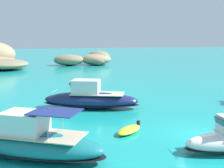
% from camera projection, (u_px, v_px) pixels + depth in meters
% --- Properties ---
extents(ground_plane, '(400.00, 400.00, 0.00)m').
position_uv_depth(ground_plane, '(200.00, 135.00, 20.10)').
color(ground_plane, teal).
extents(islet_small, '(16.97, 10.90, 3.68)m').
position_uv_depth(islet_small, '(91.00, 59.00, 75.54)').
color(islet_small, '#84755B').
rests_on(islet_small, ground).
extents(motorboat_navy, '(9.80, 6.72, 2.80)m').
position_uv_depth(motorboat_navy, '(90.00, 99.00, 27.83)').
color(motorboat_navy, navy).
rests_on(motorboat_navy, ground).
extents(motorboat_teal, '(8.86, 7.29, 2.80)m').
position_uv_depth(motorboat_teal, '(31.00, 142.00, 16.25)').
color(motorboat_teal, '#19727A').
rests_on(motorboat_teal, ground).
extents(dinghy_tender, '(2.75, 2.43, 0.58)m').
position_uv_depth(dinghy_tender, '(129.00, 130.00, 20.49)').
color(dinghy_tender, yellow).
rests_on(dinghy_tender, ground).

